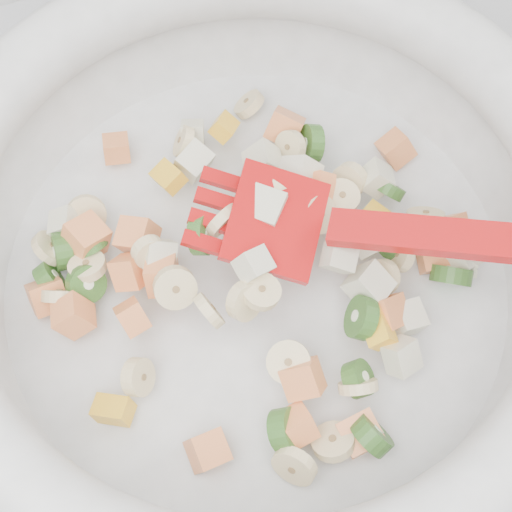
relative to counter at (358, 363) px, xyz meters
name	(u,v)px	position (x,y,z in m)	size (l,w,h in m)	color
counter	(358,363)	(0.00, 0.00, 0.00)	(2.00, 0.60, 0.90)	#99999E
mixing_bowl	(257,245)	(-0.15, -0.04, 0.52)	(0.46, 0.44, 0.13)	#B9B9B7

